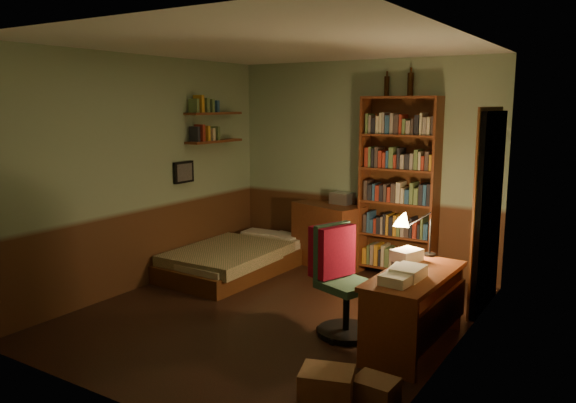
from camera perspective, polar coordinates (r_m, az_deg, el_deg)
The scene contains 24 objects.
floor at distance 5.73m, azimuth -1.36°, elevation -11.38°, with size 3.50×4.00×0.02m, color black.
ceiling at distance 5.37m, azimuth -1.48°, elevation 15.69°, with size 3.50×4.00×0.02m, color silver.
wall_back at distance 7.14m, azimuth 7.57°, elevation 3.63°, with size 3.50×0.02×2.60m, color gray.
wall_left at distance 6.53m, azimuth -14.41°, elevation 2.83°, with size 0.02×4.00×2.60m, color gray.
wall_right at distance 4.67m, azimuth 16.89°, elevation -0.00°, with size 0.02×4.00×2.60m, color gray.
wall_front at distance 3.91m, azimuth -17.97°, elevation -1.92°, with size 3.50×0.02×2.60m, color gray.
doorway at distance 5.97m, azimuth 19.72°, elevation -0.99°, with size 0.06×0.90×2.00m, color black.
door_trim at distance 5.98m, azimuth 19.40°, elevation -0.96°, with size 0.02×0.98×2.08m, color #482610.
bed at distance 7.03m, azimuth -5.21°, elevation -4.85°, with size 1.02×1.91×0.57m, color #636D41.
dresser at distance 7.23m, azimuth 4.09°, elevation -3.44°, with size 0.91×0.46×0.81m, color #5D2C15.
mini_stereo at distance 7.18m, azimuth 5.51°, elevation 0.34°, with size 0.27×0.21×0.14m, color #B2B2B7.
bookshelf at distance 6.81m, azimuth 11.18°, elevation 1.35°, with size 0.92×0.29×2.16m, color #5D2C15.
bottle_left at distance 6.93m, azimuth 10.00°, elevation 11.45°, with size 0.06×0.06×0.23m, color black.
bottle_right at distance 6.82m, azimuth 12.33°, elevation 11.55°, with size 0.07×0.07×0.27m, color black.
desk at distance 4.99m, azimuth 12.67°, elevation -10.74°, with size 0.51×1.23×0.66m, color #5D2C15.
paper_stack at distance 5.24m, azimuth 11.98°, elevation -5.34°, with size 0.19×0.26×0.10m, color silver.
desk_lamp at distance 5.41m, azimuth 14.28°, elevation -2.52°, with size 0.17×0.17×0.55m, color black.
office_chair at distance 5.08m, azimuth 6.00°, elevation -7.93°, with size 0.52×0.46×1.04m, color #2F543D.
red_jacket at distance 5.15m, azimuth 4.30°, elevation 0.95°, with size 0.21×0.39×0.46m, color #A90E2B.
wall_shelf_lower at distance 7.22m, azimuth -7.48°, elevation 6.09°, with size 0.20×0.90×0.03m, color #5D2C15.
wall_shelf_upper at distance 7.20m, azimuth -7.54°, elevation 8.87°, with size 0.20×0.90×0.03m, color #5D2C15.
framed_picture at distance 6.93m, azimuth -10.57°, elevation 2.94°, with size 0.04×0.32×0.26m, color black.
cardboard_box_a at distance 4.07m, azimuth 3.96°, elevation -18.44°, with size 0.36×0.29×0.27m, color brown.
cardboard_box_b at distance 4.13m, azimuth 8.88°, elevation -18.66°, with size 0.29×0.24×0.20m, color brown.
Camera 1 is at (2.96, -4.44, 2.07)m, focal length 35.00 mm.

